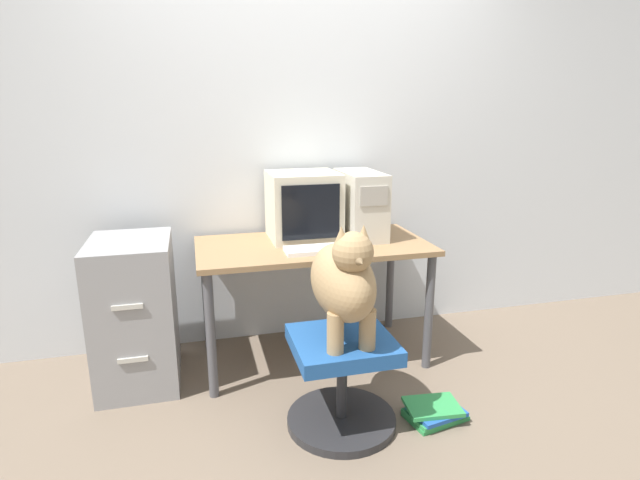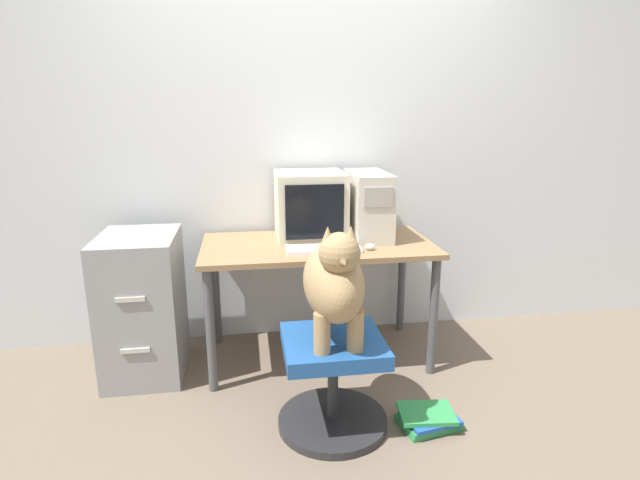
# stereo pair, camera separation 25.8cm
# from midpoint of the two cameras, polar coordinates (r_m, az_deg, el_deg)

# --- Properties ---
(ground_plane) EXTENTS (12.00, 12.00, 0.00)m
(ground_plane) POSITION_cam_midpoint_polar(r_m,az_deg,el_deg) (2.84, 3.50, -16.31)
(ground_plane) COLOR #6B5B4C
(wall_back) EXTENTS (8.00, 0.05, 2.60)m
(wall_back) POSITION_cam_midpoint_polar(r_m,az_deg,el_deg) (3.16, 1.01, 11.80)
(wall_back) COLOR silver
(wall_back) RESTS_ON ground_plane
(desk) EXTENTS (1.32, 0.68, 0.72)m
(desk) POSITION_cam_midpoint_polar(r_m,az_deg,el_deg) (2.89, 2.29, -2.08)
(desk) COLOR olive
(desk) RESTS_ON ground_plane
(crt_monitor) EXTENTS (0.40, 0.39, 0.39)m
(crt_monitor) POSITION_cam_midpoint_polar(r_m,az_deg,el_deg) (2.94, 1.39, 3.94)
(crt_monitor) COLOR beige
(crt_monitor) RESTS_ON desk
(pc_tower) EXTENTS (0.22, 0.45, 0.39)m
(pc_tower) POSITION_cam_midpoint_polar(r_m,az_deg,el_deg) (2.99, 8.00, 3.94)
(pc_tower) COLOR beige
(pc_tower) RESTS_ON desk
(keyboard) EXTENTS (0.40, 0.16, 0.03)m
(keyboard) POSITION_cam_midpoint_polar(r_m,az_deg,el_deg) (2.70, 3.17, -1.07)
(keyboard) COLOR silver
(keyboard) RESTS_ON desk
(computer_mouse) EXTENTS (0.06, 0.04, 0.04)m
(computer_mouse) POSITION_cam_midpoint_polar(r_m,az_deg,el_deg) (2.75, 8.41, -0.82)
(computer_mouse) COLOR silver
(computer_mouse) RESTS_ON desk
(office_chair) EXTENTS (0.52, 0.52, 0.45)m
(office_chair) POSITION_cam_midpoint_polar(r_m,az_deg,el_deg) (2.42, 4.66, -15.70)
(office_chair) COLOR #262628
(office_chair) RESTS_ON ground_plane
(dog) EXTENTS (0.26, 0.53, 0.56)m
(dog) POSITION_cam_midpoint_polar(r_m,az_deg,el_deg) (2.21, 4.98, -4.70)
(dog) COLOR #9E7F56
(dog) RESTS_ON office_chair
(filing_cabinet) EXTENTS (0.41, 0.55, 0.80)m
(filing_cabinet) POSITION_cam_midpoint_polar(r_m,az_deg,el_deg) (2.94, -17.24, -7.16)
(filing_cabinet) COLOR gray
(filing_cabinet) RESTS_ON ground_plane
(book_stack_floor) EXTENTS (0.31, 0.25, 0.08)m
(book_stack_floor) POSITION_cam_midpoint_polar(r_m,az_deg,el_deg) (2.60, 15.26, -19.17)
(book_stack_floor) COLOR #2D8C47
(book_stack_floor) RESTS_ON ground_plane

